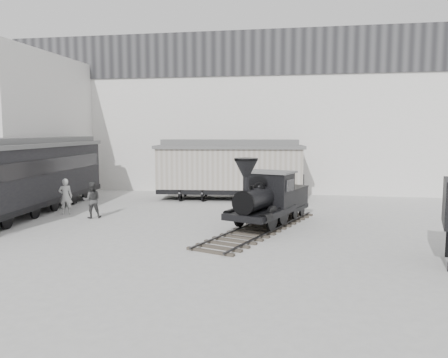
% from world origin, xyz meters
% --- Properties ---
extents(ground, '(90.00, 90.00, 0.00)m').
position_xyz_m(ground, '(0.00, 0.00, 0.00)').
color(ground, '#9E9E9B').
extents(north_wall, '(34.00, 2.51, 11.00)m').
position_xyz_m(north_wall, '(0.00, 14.98, 5.55)').
color(north_wall, silver).
rests_on(north_wall, ground).
extents(west_pavilion, '(7.00, 12.11, 9.00)m').
position_xyz_m(west_pavilion, '(-14.50, 9.96, 4.49)').
color(west_pavilion, silver).
rests_on(west_pavilion, ground).
extents(locomotive, '(4.82, 8.93, 3.11)m').
position_xyz_m(locomotive, '(2.47, 3.25, 1.15)').
color(locomotive, '#372E29').
rests_on(locomotive, ground).
extents(boxcar, '(9.42, 3.75, 3.76)m').
position_xyz_m(boxcar, '(-0.45, 10.92, 1.97)').
color(boxcar, black).
rests_on(boxcar, ground).
extents(passenger_coach, '(3.84, 13.83, 3.66)m').
position_xyz_m(passenger_coach, '(-10.07, 4.63, 2.02)').
color(passenger_coach, black).
rests_on(passenger_coach, ground).
extents(visitor_a, '(0.79, 0.67, 1.85)m').
position_xyz_m(visitor_a, '(-8.02, 4.58, 0.93)').
color(visitor_a, '#B5B5B2').
rests_on(visitor_a, ground).
extents(visitor_b, '(1.09, 1.01, 1.79)m').
position_xyz_m(visitor_b, '(-6.19, 3.83, 0.90)').
color(visitor_b, '#383838').
rests_on(visitor_b, ground).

